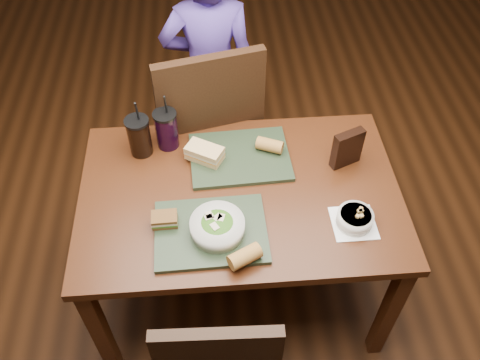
% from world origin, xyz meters
% --- Properties ---
extents(ground, '(6.00, 6.00, 0.00)m').
position_xyz_m(ground, '(0.00, 0.00, 0.00)').
color(ground, '#381C0B').
rests_on(ground, ground).
extents(dining_table, '(1.30, 0.85, 0.75)m').
position_xyz_m(dining_table, '(0.00, 0.00, 0.66)').
color(dining_table, '#421E0D').
rests_on(dining_table, ground).
extents(chair_far, '(0.58, 0.59, 1.11)m').
position_xyz_m(chair_far, '(-0.09, 0.53, 0.62)').
color(chair_far, black).
rests_on(chair_far, ground).
extents(diner, '(0.51, 0.34, 1.37)m').
position_xyz_m(diner, '(-0.09, 0.90, 0.68)').
color(diner, '#52389C').
rests_on(diner, ground).
extents(tray_near, '(0.43, 0.33, 0.02)m').
position_xyz_m(tray_near, '(-0.13, -0.20, 0.76)').
color(tray_near, '#212E1C').
rests_on(tray_near, dining_table).
extents(tray_far, '(0.43, 0.34, 0.02)m').
position_xyz_m(tray_far, '(0.01, 0.19, 0.76)').
color(tray_far, '#212E1C').
rests_on(tray_far, dining_table).
extents(salad_bowl, '(0.20, 0.20, 0.07)m').
position_xyz_m(salad_bowl, '(-0.10, -0.20, 0.80)').
color(salad_bowl, silver).
rests_on(salad_bowl, tray_near).
extents(soup_bowl, '(0.17, 0.17, 0.07)m').
position_xyz_m(soup_bowl, '(0.42, -0.19, 0.78)').
color(soup_bowl, white).
rests_on(soup_bowl, dining_table).
extents(sandwich_near, '(0.10, 0.07, 0.05)m').
position_xyz_m(sandwich_near, '(-0.30, -0.15, 0.79)').
color(sandwich_near, '#593819').
rests_on(sandwich_near, tray_near).
extents(sandwich_far, '(0.17, 0.15, 0.06)m').
position_xyz_m(sandwich_far, '(-0.14, 0.18, 0.80)').
color(sandwich_far, tan).
rests_on(sandwich_far, tray_far).
extents(baguette_near, '(0.13, 0.11, 0.06)m').
position_xyz_m(baguette_near, '(-0.01, -0.34, 0.80)').
color(baguette_near, '#AD7533').
rests_on(baguette_near, tray_near).
extents(baguette_far, '(0.13, 0.10, 0.06)m').
position_xyz_m(baguette_far, '(0.14, 0.21, 0.80)').
color(baguette_far, '#AD7533').
rests_on(baguette_far, tray_far).
extents(cup_cola, '(0.10, 0.10, 0.28)m').
position_xyz_m(cup_cola, '(-0.41, 0.26, 0.84)').
color(cup_cola, black).
rests_on(cup_cola, dining_table).
extents(cup_berry, '(0.10, 0.10, 0.28)m').
position_xyz_m(cup_berry, '(-0.29, 0.30, 0.84)').
color(cup_berry, black).
rests_on(cup_berry, dining_table).
extents(chip_bag, '(0.14, 0.09, 0.17)m').
position_xyz_m(chip_bag, '(0.45, 0.13, 0.84)').
color(chip_bag, black).
rests_on(chip_bag, dining_table).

